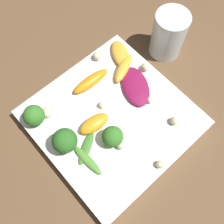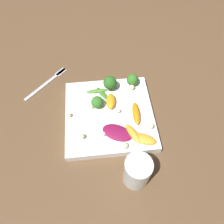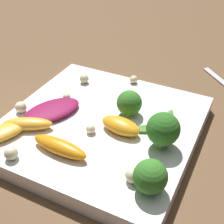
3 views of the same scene
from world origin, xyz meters
name	(u,v)px [view 2 (image 2 of 3)]	position (x,y,z in m)	size (l,w,h in m)	color
ground_plane	(109,117)	(0.00, 0.00, 0.00)	(2.40, 2.40, 0.00)	brown
plate	(109,115)	(0.00, 0.00, 0.01)	(0.27, 0.27, 0.02)	white
drinking_glass	(137,172)	(0.20, 0.05, 0.05)	(0.07, 0.07, 0.10)	silver
fork	(50,80)	(-0.18, -0.19, 0.00)	(0.14, 0.14, 0.01)	silver
radicchio_leaf_0	(117,133)	(0.07, 0.02, 0.03)	(0.09, 0.10, 0.01)	maroon
orange_segment_0	(133,134)	(0.08, 0.06, 0.03)	(0.07, 0.05, 0.02)	#FCAD33
orange_segment_1	(144,139)	(0.10, 0.09, 0.03)	(0.06, 0.08, 0.01)	#FCAD33
orange_segment_2	(111,101)	(-0.04, 0.01, 0.04)	(0.06, 0.03, 0.02)	orange
orange_segment_3	(136,113)	(0.02, 0.08, 0.03)	(0.08, 0.03, 0.02)	orange
broccoli_floret_0	(132,80)	(-0.11, 0.09, 0.05)	(0.04, 0.04, 0.04)	#84AD5B
broccoli_floret_1	(97,102)	(-0.03, -0.03, 0.04)	(0.04, 0.04, 0.04)	#7A9E51
broccoli_floret_2	(110,83)	(-0.10, 0.01, 0.05)	(0.04, 0.04, 0.05)	#7A9E51
arugula_sprig_0	(103,94)	(-0.07, -0.01, 0.03)	(0.06, 0.05, 0.01)	#3D7528
arugula_sprig_1	(97,91)	(-0.09, -0.03, 0.03)	(0.02, 0.07, 0.01)	#518E33
macadamia_nut_0	(92,106)	(-0.03, -0.05, 0.03)	(0.02, 0.02, 0.02)	beige
macadamia_nut_1	(125,145)	(0.12, 0.03, 0.03)	(0.02, 0.02, 0.02)	beige
macadamia_nut_2	(151,126)	(0.06, 0.12, 0.03)	(0.02, 0.02, 0.02)	beige
macadamia_nut_3	(82,136)	(0.08, -0.08, 0.03)	(0.02, 0.02, 0.02)	beige
macadamia_nut_4	(119,111)	(0.00, 0.03, 0.03)	(0.01, 0.01, 0.01)	beige
macadamia_nut_5	(132,87)	(-0.09, 0.08, 0.03)	(0.02, 0.02, 0.02)	beige
macadamia_nut_6	(103,134)	(0.07, -0.02, 0.03)	(0.01, 0.01, 0.01)	beige
macadamia_nut_7	(69,114)	(0.00, -0.12, 0.03)	(0.01, 0.01, 0.01)	beige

